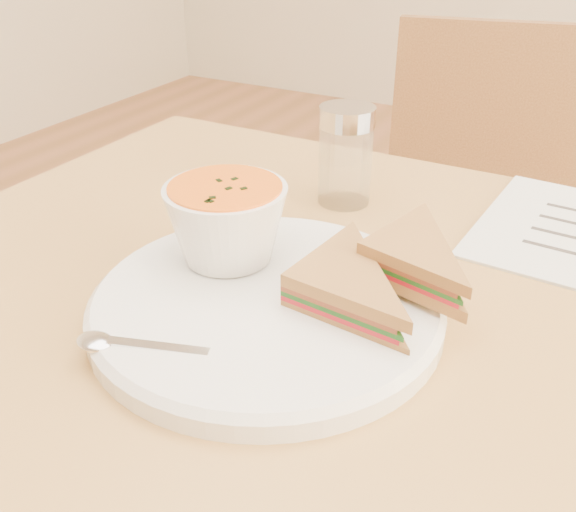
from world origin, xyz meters
The scene contains 7 objects.
chair_far centered at (-0.05, 0.63, 0.43)m, with size 0.38×0.38×0.86m, color brown, non-canonical shape.
plate centered at (-0.09, -0.06, 0.76)m, with size 0.30×0.30×0.02m, color white, non-canonical shape.
soup_bowl centered at (-0.15, -0.03, 0.80)m, with size 0.11×0.11×0.08m, color white, non-canonical shape.
sandwich_half_a centered at (-0.07, -0.07, 0.78)m, with size 0.12×0.12×0.04m, color #AB723C, non-canonical shape.
sandwich_half_b centered at (-0.03, -0.01, 0.79)m, with size 0.11×0.11×0.03m, color #AB723C, non-canonical shape.
spoon centered at (-0.12, -0.16, 0.77)m, with size 0.16×0.03×0.01m, color silver, non-canonical shape.
condiment_shaker centered at (-0.13, 0.18, 0.81)m, with size 0.06×0.06×0.11m, color silver, non-canonical shape.
Camera 1 is at (0.15, -0.45, 1.07)m, focal length 40.00 mm.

